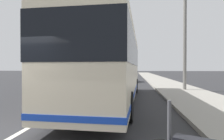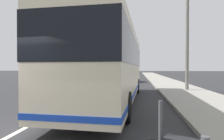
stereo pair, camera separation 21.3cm
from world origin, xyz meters
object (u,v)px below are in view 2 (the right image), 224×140
at_px(coach_bus, 112,63).
at_px(car_far_distant, 110,73).
at_px(utility_pole, 187,32).
at_px(car_side_street, 129,76).

relative_size(coach_bus, car_far_distant, 2.46).
relative_size(coach_bus, utility_pole, 1.31).
height_order(car_far_distant, utility_pole, utility_pole).
bearing_deg(car_side_street, coach_bus, 176.59).
xyz_separation_m(car_side_street, utility_pole, (-9.59, -4.73, 3.74)).
height_order(coach_bus, utility_pole, utility_pole).
xyz_separation_m(car_side_street, car_far_distant, (11.63, 4.31, 0.01)).
relative_size(car_far_distant, utility_pole, 0.53).
xyz_separation_m(coach_bus, car_far_distant, (26.28, 4.01, -1.34)).
distance_m(car_far_distant, utility_pole, 23.36).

